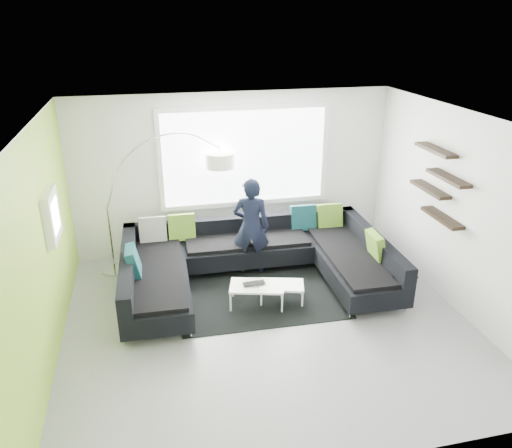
{
  "coord_description": "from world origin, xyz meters",
  "views": [
    {
      "loc": [
        -1.46,
        -5.7,
        3.97
      ],
      "look_at": [
        0.04,
        0.9,
        1.11
      ],
      "focal_mm": 35.0,
      "sensor_mm": 36.0,
      "label": 1
    }
  ],
  "objects_px": {
    "laptop": "(255,285)",
    "sectional_sofa": "(256,265)",
    "side_table": "(400,286)",
    "coffee_table": "(269,293)",
    "arc_lamp": "(107,208)",
    "person": "(251,226)"
  },
  "relations": [
    {
      "from": "sectional_sofa",
      "to": "coffee_table",
      "type": "height_order",
      "value": "sectional_sofa"
    },
    {
      "from": "coffee_table",
      "to": "person",
      "type": "bearing_deg",
      "value": 107.92
    },
    {
      "from": "coffee_table",
      "to": "arc_lamp",
      "type": "bearing_deg",
      "value": 161.4
    },
    {
      "from": "side_table",
      "to": "person",
      "type": "xyz_separation_m",
      "value": [
        -1.95,
        1.41,
        0.56
      ]
    },
    {
      "from": "sectional_sofa",
      "to": "laptop",
      "type": "xyz_separation_m",
      "value": [
        -0.14,
        -0.53,
        -0.04
      ]
    },
    {
      "from": "coffee_table",
      "to": "laptop",
      "type": "xyz_separation_m",
      "value": [
        -0.23,
        -0.03,
        0.18
      ]
    },
    {
      "from": "side_table",
      "to": "laptop",
      "type": "bearing_deg",
      "value": 170.61
    },
    {
      "from": "side_table",
      "to": "laptop",
      "type": "xyz_separation_m",
      "value": [
        -2.13,
        0.35,
        0.09
      ]
    },
    {
      "from": "laptop",
      "to": "sectional_sofa",
      "type": "bearing_deg",
      "value": 71.48
    },
    {
      "from": "arc_lamp",
      "to": "laptop",
      "type": "bearing_deg",
      "value": -36.43
    },
    {
      "from": "sectional_sofa",
      "to": "arc_lamp",
      "type": "height_order",
      "value": "arc_lamp"
    },
    {
      "from": "coffee_table",
      "to": "arc_lamp",
      "type": "height_order",
      "value": "arc_lamp"
    },
    {
      "from": "sectional_sofa",
      "to": "laptop",
      "type": "relative_size",
      "value": 12.11
    },
    {
      "from": "coffee_table",
      "to": "sectional_sofa",
      "type": "bearing_deg",
      "value": 114.73
    },
    {
      "from": "sectional_sofa",
      "to": "coffee_table",
      "type": "bearing_deg",
      "value": -79.03
    },
    {
      "from": "coffee_table",
      "to": "side_table",
      "type": "xyz_separation_m",
      "value": [
        1.9,
        -0.38,
        0.09
      ]
    },
    {
      "from": "coffee_table",
      "to": "side_table",
      "type": "relative_size",
      "value": 2.01
    },
    {
      "from": "person",
      "to": "laptop",
      "type": "bearing_deg",
      "value": 96.76
    },
    {
      "from": "arc_lamp",
      "to": "laptop",
      "type": "xyz_separation_m",
      "value": [
        2.05,
        -1.55,
        -0.79
      ]
    },
    {
      "from": "coffee_table",
      "to": "arc_lamp",
      "type": "distance_m",
      "value": 2.91
    },
    {
      "from": "arc_lamp",
      "to": "side_table",
      "type": "xyz_separation_m",
      "value": [
        4.18,
        -1.9,
        -0.88
      ]
    },
    {
      "from": "sectional_sofa",
      "to": "coffee_table",
      "type": "distance_m",
      "value": 0.55
    }
  ]
}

